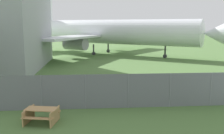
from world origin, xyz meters
TOP-DOWN VIEW (x-y plane):
  - perimeter_fence at (-0.00, 10.31)m, footprint 56.07×0.07m
  - airplane at (0.40, 38.61)m, footprint 33.92×27.52m
  - picnic_bench_near_cabin at (-4.73, 8.25)m, footprint 1.84×1.69m

SIDE VIEW (x-z plane):
  - picnic_bench_near_cabin at x=-4.73m, z-range 0.09..0.85m
  - perimeter_fence at x=0.00m, z-range 0.00..2.07m
  - airplane at x=0.40m, z-range -2.10..9.42m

